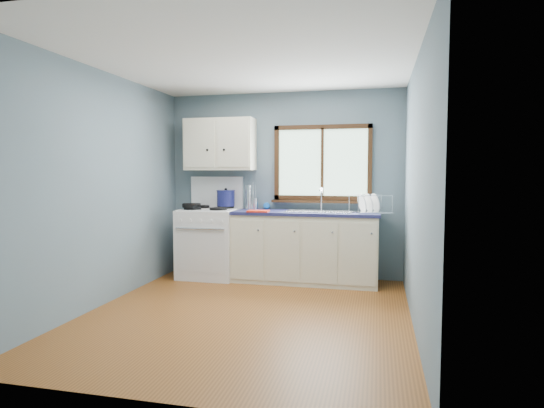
% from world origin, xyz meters
% --- Properties ---
extents(floor, '(3.20, 3.60, 0.02)m').
position_xyz_m(floor, '(0.00, 0.00, -0.01)').
color(floor, brown).
rests_on(floor, ground).
extents(ceiling, '(3.20, 3.60, 0.02)m').
position_xyz_m(ceiling, '(0.00, 0.00, 2.51)').
color(ceiling, white).
rests_on(ceiling, wall_back).
extents(wall_back, '(3.20, 0.02, 2.50)m').
position_xyz_m(wall_back, '(0.00, 1.81, 1.25)').
color(wall_back, slate).
rests_on(wall_back, ground).
extents(wall_front, '(3.20, 0.02, 2.50)m').
position_xyz_m(wall_front, '(0.00, -1.81, 1.25)').
color(wall_front, slate).
rests_on(wall_front, ground).
extents(wall_left, '(0.02, 3.60, 2.50)m').
position_xyz_m(wall_left, '(-1.61, 0.00, 1.25)').
color(wall_left, slate).
rests_on(wall_left, ground).
extents(wall_right, '(0.02, 3.60, 2.50)m').
position_xyz_m(wall_right, '(1.61, 0.00, 1.25)').
color(wall_right, slate).
rests_on(wall_right, ground).
extents(gas_range, '(0.76, 0.69, 1.36)m').
position_xyz_m(gas_range, '(-0.95, 1.47, 0.49)').
color(gas_range, white).
rests_on(gas_range, floor).
extents(base_cabinets, '(1.85, 0.60, 0.88)m').
position_xyz_m(base_cabinets, '(0.36, 1.49, 0.41)').
color(base_cabinets, beige).
rests_on(base_cabinets, floor).
extents(countertop, '(1.89, 0.64, 0.04)m').
position_xyz_m(countertop, '(0.36, 1.49, 0.90)').
color(countertop, '#1B1D46').
rests_on(countertop, base_cabinets).
extents(sink, '(0.84, 0.46, 0.44)m').
position_xyz_m(sink, '(0.54, 1.49, 0.86)').
color(sink, silver).
rests_on(sink, countertop).
extents(window, '(1.36, 0.10, 1.03)m').
position_xyz_m(window, '(0.54, 1.77, 1.48)').
color(window, '#9EC6A8').
rests_on(window, wall_back).
extents(upper_cabinets, '(0.95, 0.35, 0.70)m').
position_xyz_m(upper_cabinets, '(-0.85, 1.63, 1.80)').
color(upper_cabinets, beige).
rests_on(upper_cabinets, wall_back).
extents(skillet, '(0.39, 0.32, 0.05)m').
position_xyz_m(skillet, '(-1.14, 1.30, 0.98)').
color(skillet, black).
rests_on(skillet, gas_range).
extents(stockpot, '(0.28, 0.28, 0.25)m').
position_xyz_m(stockpot, '(-0.77, 1.62, 1.07)').
color(stockpot, '#181B51').
rests_on(stockpot, gas_range).
extents(utensil_crock, '(0.15, 0.15, 0.37)m').
position_xyz_m(utensil_crock, '(-0.38, 1.66, 1.00)').
color(utensil_crock, silver).
rests_on(utensil_crock, countertop).
extents(thermos, '(0.09, 0.09, 0.33)m').
position_xyz_m(thermos, '(-0.45, 1.62, 1.08)').
color(thermos, silver).
rests_on(thermos, countertop).
extents(soap_bottle, '(0.10, 0.10, 0.23)m').
position_xyz_m(soap_bottle, '(-0.22, 1.71, 1.03)').
color(soap_bottle, blue).
rests_on(soap_bottle, countertop).
extents(dish_towel, '(0.27, 0.20, 0.02)m').
position_xyz_m(dish_towel, '(-0.22, 1.26, 0.93)').
color(dish_towel, red).
rests_on(dish_towel, countertop).
extents(dish_rack, '(0.56, 0.50, 0.24)m').
position_xyz_m(dish_rack, '(1.16, 1.50, 0.98)').
color(dish_rack, silver).
rests_on(dish_rack, countertop).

